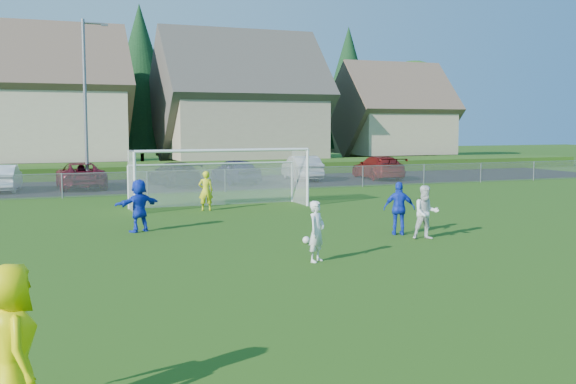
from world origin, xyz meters
name	(u,v)px	position (x,y,z in m)	size (l,w,h in m)	color
ground	(431,297)	(0.00, 0.00, 0.00)	(160.00, 160.00, 0.00)	#193D0C
asphalt_lot	(166,184)	(0.00, 27.50, 0.01)	(60.00, 60.00, 0.00)	black
grass_embankment	(144,170)	(0.00, 35.00, 0.40)	(70.00, 6.00, 0.80)	#1E420F
soccer_ball	(306,240)	(0.02, 6.58, 0.11)	(0.22, 0.22, 0.22)	white
referee	(11,346)	(-7.85, -3.22, 0.96)	(0.94, 0.61, 1.92)	#FAEA05
player_white_a	(317,231)	(-0.74, 4.11, 0.78)	(0.57, 0.37, 1.57)	white
player_white_b	(426,212)	(3.73, 5.98, 0.82)	(0.80, 0.62, 1.65)	white
player_blue_a	(399,208)	(3.40, 7.00, 0.84)	(0.99, 0.41, 1.69)	#1534CA
player_blue_b	(139,205)	(-4.19, 10.65, 0.86)	(1.60, 0.51, 1.72)	#1534CA
goalkeeper	(206,191)	(-0.79, 15.12, 0.81)	(0.59, 0.39, 1.62)	yellow
car_b	(3,178)	(-8.69, 26.64, 0.70)	(1.48, 4.26, 1.40)	white
car_c	(81,175)	(-4.79, 26.89, 0.72)	(2.39, 5.18, 1.44)	#5B0A17
car_d	(174,174)	(0.26, 26.34, 0.69)	(1.92, 4.72, 1.37)	black
car_e	(235,171)	(3.97, 26.66, 0.74)	(1.76, 4.37, 1.49)	#13113E
car_f	(302,168)	(8.65, 27.63, 0.76)	(1.62, 4.64, 1.53)	#B0B0B0
car_g	(378,167)	(13.52, 26.59, 0.74)	(2.06, 5.07, 1.47)	maroon
soccer_goal	(218,169)	(0.00, 16.05, 1.63)	(7.42, 1.90, 2.50)	white
chainlink_fence	(187,181)	(0.00, 22.00, 0.63)	(52.06, 0.06, 1.20)	gray
streetlight	(86,99)	(-4.45, 26.00, 4.84)	(1.38, 0.18, 9.00)	slate
houses_row	(152,75)	(1.97, 42.46, 7.33)	(53.90, 11.45, 13.27)	tan
tree_row	(128,85)	(1.04, 48.74, 6.91)	(65.98, 12.36, 13.80)	#382616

